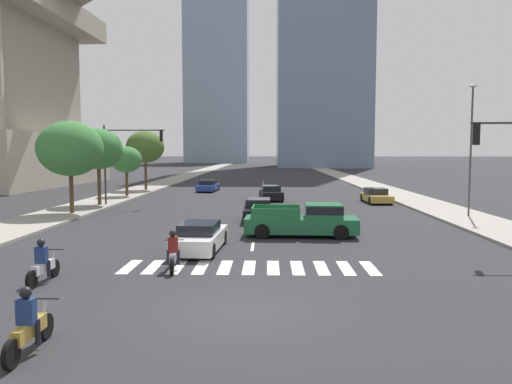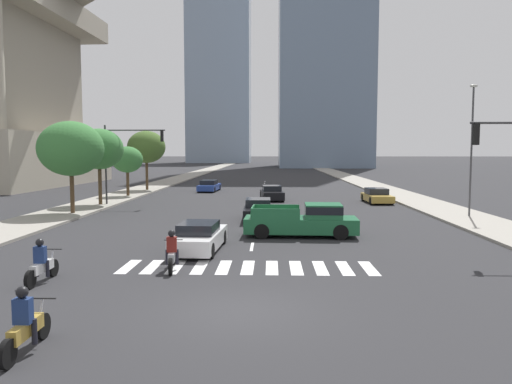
{
  "view_description": "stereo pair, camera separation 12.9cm",
  "coord_description": "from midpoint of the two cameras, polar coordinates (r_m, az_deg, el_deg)",
  "views": [
    {
      "loc": [
        0.72,
        -13.02,
        4.33
      ],
      "look_at": [
        0.0,
        14.99,
        2.0
      ],
      "focal_mm": 34.45,
      "sensor_mm": 36.0,
      "label": 1
    },
    {
      "loc": [
        0.85,
        -13.02,
        4.33
      ],
      "look_at": [
        0.0,
        14.99,
        2.0
      ],
      "focal_mm": 34.45,
      "sensor_mm": 36.0,
      "label": 2
    }
  ],
  "objects": [
    {
      "name": "street_tree_nearest",
      "position": [
        35.39,
        -20.87,
        4.72
      ],
      "size": [
        4.35,
        4.35,
        6.21
      ],
      "color": "#4C3823",
      "rests_on": "sidewalk_west"
    },
    {
      "name": "sedan_black_1",
      "position": [
        30.87,
        0.11,
        -2.15
      ],
      "size": [
        1.83,
        4.58,
        1.35
      ],
      "rotation": [
        0.0,
        0.0,
        -1.56
      ],
      "color": "black",
      "rests_on": "ground"
    },
    {
      "name": "street_tree_third",
      "position": [
        47.64,
        -14.91,
        3.64
      ],
      "size": [
        2.88,
        2.88,
        4.63
      ],
      "color": "#4C3823",
      "rests_on": "sidewalk_west"
    },
    {
      "name": "traffic_signal_far",
      "position": [
        40.11,
        -14.9,
        4.75
      ],
      "size": [
        5.06,
        0.28,
        6.23
      ],
      "color": "#333335",
      "rests_on": "sidewalk_west"
    },
    {
      "name": "sedan_blue_4",
      "position": [
        53.29,
        -5.65,
        0.69
      ],
      "size": [
        2.14,
        4.74,
        1.23
      ],
      "rotation": [
        0.0,
        0.0,
        1.5
      ],
      "color": "navy",
      "rests_on": "ground"
    },
    {
      "name": "motorcycle_third",
      "position": [
        11.95,
        -25.16,
        -13.99
      ],
      "size": [
        0.7,
        2.17,
        1.49
      ],
      "rotation": [
        0.0,
        0.0,
        1.58
      ],
      "color": "black",
      "rests_on": "ground"
    },
    {
      "name": "crosswalk_near",
      "position": [
        18.54,
        -1.01,
        -8.75
      ],
      "size": [
        9.45,
        2.26,
        0.01
      ],
      "color": "silver",
      "rests_on": "ground"
    },
    {
      "name": "office_tower_left_skyline",
      "position": [
        192.39,
        -4.51,
        14.27
      ],
      "size": [
        23.31,
        20.15,
        83.4
      ],
      "color": "#8C9EB2",
      "rests_on": "ground"
    },
    {
      "name": "street_tree_second",
      "position": [
        40.49,
        -17.93,
        4.76
      ],
      "size": [
        3.75,
        3.75,
        5.95
      ],
      "color": "#4C3823",
      "rests_on": "sidewalk_west"
    },
    {
      "name": "ground_plane",
      "position": [
        13.75,
        -1.94,
        -13.62
      ],
      "size": [
        800.0,
        800.0,
        0.0
      ],
      "primitive_type": "plane",
      "color": "#28282B"
    },
    {
      "name": "pickup_truck",
      "position": [
        25.15,
        5.75,
        -3.31
      ],
      "size": [
        5.77,
        2.24,
        1.67
      ],
      "rotation": [
        0.0,
        0.0,
        -0.04
      ],
      "color": "#1E6038",
      "rests_on": "ground"
    },
    {
      "name": "sedan_gold_3",
      "position": [
        42.52,
        13.69,
        -0.46
      ],
      "size": [
        2.02,
        4.34,
        1.22
      ],
      "rotation": [
        0.0,
        0.0,
        -1.53
      ],
      "color": "#B28E38",
      "rests_on": "ground"
    },
    {
      "name": "street_lamp_east",
      "position": [
        34.52,
        23.6,
        5.42
      ],
      "size": [
        0.5,
        0.24,
        8.42
      ],
      "color": "#3F3F42",
      "rests_on": "sidewalk_east"
    },
    {
      "name": "sedan_white_0",
      "position": [
        21.63,
        -6.66,
        -5.23
      ],
      "size": [
        2.01,
        4.78,
        1.27
      ],
      "rotation": [
        0.0,
        0.0,
        1.51
      ],
      "color": "silver",
      "rests_on": "ground"
    },
    {
      "name": "motorcycle_trailing",
      "position": [
        17.79,
        -23.69,
        -7.82
      ],
      "size": [
        0.7,
        2.17,
        1.49
      ],
      "rotation": [
        0.0,
        0.0,
        1.55
      ],
      "color": "black",
      "rests_on": "ground"
    },
    {
      "name": "sidewalk_east",
      "position": [
        45.04,
        17.77,
        -0.89
      ],
      "size": [
        4.0,
        260.0,
        0.15
      ],
      "primitive_type": "cube",
      "color": "gray",
      "rests_on": "ground"
    },
    {
      "name": "motorcycle_lead",
      "position": [
        18.33,
        -9.79,
        -7.12
      ],
      "size": [
        0.7,
        2.17,
        1.49
      ],
      "rotation": [
        0.0,
        0.0,
        1.7
      ],
      "color": "black",
      "rests_on": "ground"
    },
    {
      "name": "sedan_black_2",
      "position": [
        43.5,
        1.67,
        -0.16
      ],
      "size": [
        2.21,
        4.38,
        1.29
      ],
      "rotation": [
        0.0,
        0.0,
        -1.47
      ],
      "color": "black",
      "rests_on": "ground"
    },
    {
      "name": "lane_divider_center",
      "position": [
        46.22,
        0.5,
        -0.62
      ],
      "size": [
        0.14,
        50.0,
        0.01
      ],
      "color": "silver",
      "rests_on": "ground"
    },
    {
      "name": "sidewalk_west",
      "position": [
        45.51,
        -16.73,
        -0.81
      ],
      "size": [
        4.0,
        260.0,
        0.15
      ],
      "primitive_type": "cube",
      "color": "gray",
      "rests_on": "ground"
    },
    {
      "name": "street_tree_fourth",
      "position": [
        54.53,
        -12.81,
        5.11
      ],
      "size": [
        4.08,
        4.08,
        6.38
      ],
      "color": "#4C3823",
      "rests_on": "sidewalk_west"
    }
  ]
}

